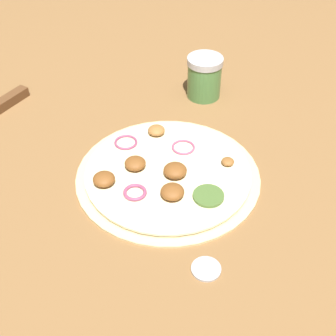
{
  "coord_description": "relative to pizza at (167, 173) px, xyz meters",
  "views": [
    {
      "loc": [
        -0.42,
        -0.34,
        0.49
      ],
      "look_at": [
        0.0,
        0.0,
        0.02
      ],
      "focal_mm": 50.0,
      "sensor_mm": 36.0,
      "label": 1
    }
  ],
  "objects": [
    {
      "name": "ground_plane",
      "position": [
        0.0,
        -0.0,
        -0.01
      ],
      "size": [
        3.0,
        3.0,
        0.0
      ],
      "primitive_type": "plane",
      "color": "brown"
    },
    {
      "name": "pizza",
      "position": [
        0.0,
        0.0,
        0.0
      ],
      "size": [
        0.29,
        0.29,
        0.03
      ],
      "color": "beige",
      "rests_on": "ground_plane"
    },
    {
      "name": "spice_jar",
      "position": [
        0.22,
        0.09,
        0.03
      ],
      "size": [
        0.07,
        0.07,
        0.08
      ],
      "color": "#4C7F42",
      "rests_on": "ground_plane"
    },
    {
      "name": "loose_cap",
      "position": [
        -0.1,
        -0.15,
        -0.0
      ],
      "size": [
        0.04,
        0.04,
        0.01
      ],
      "color": "#B2B2B7",
      "rests_on": "ground_plane"
    }
  ]
}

